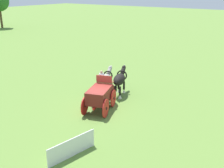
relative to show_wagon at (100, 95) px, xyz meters
name	(u,v)px	position (x,y,z in m)	size (l,w,h in m)	color
ground_plane	(100,110)	(-0.14, -0.05, -1.22)	(220.00, 220.00, 0.00)	olive
show_wagon	(100,95)	(0.00, 0.00, 0.00)	(5.56, 2.72, 2.73)	maroon
draft_horse_near	(105,80)	(3.08, 1.74, 0.05)	(3.00, 1.49, 2.12)	#9E998E
draft_horse_off	(120,80)	(3.49, 0.51, 0.17)	(3.00, 1.53, 2.27)	black
sponsor_banner	(72,148)	(-5.89, -2.55, -0.67)	(3.20, 0.06, 1.10)	silver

